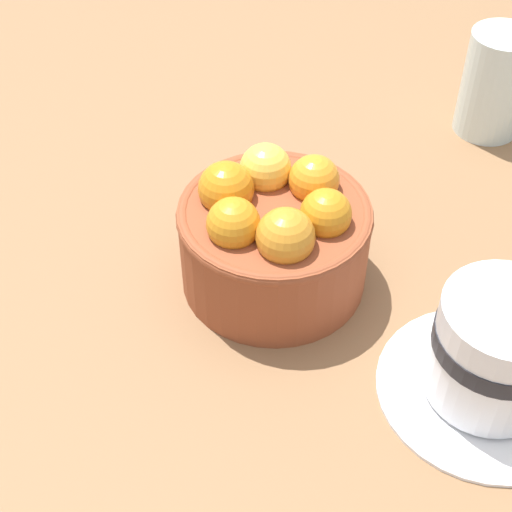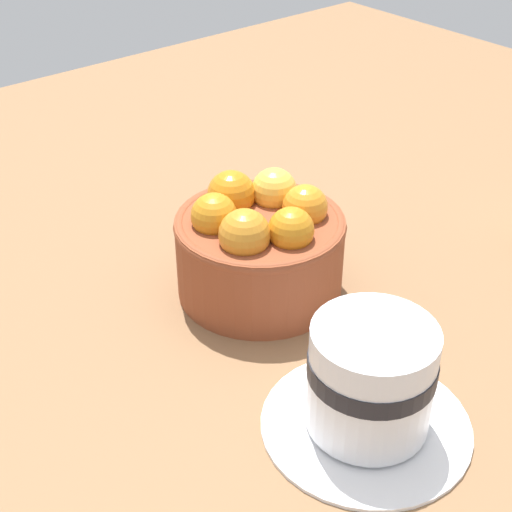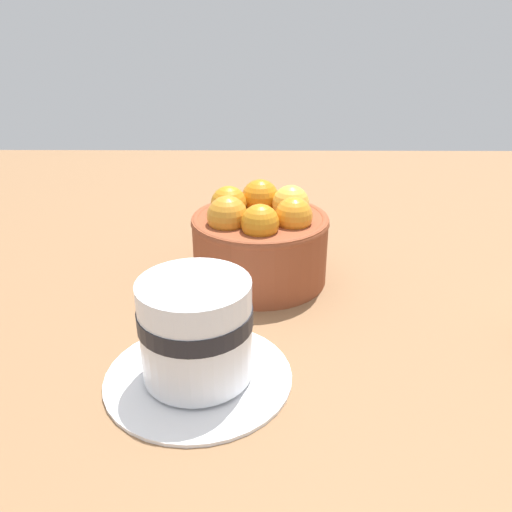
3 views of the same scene
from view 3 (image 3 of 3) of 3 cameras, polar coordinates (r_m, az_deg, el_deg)
ground_plane at (r=56.17cm, az=0.21°, el=-3.99°), size 144.68×119.82×3.33cm
terracotta_bowl at (r=53.45cm, az=0.20°, el=1.97°), size 14.28×14.28×9.89cm
coffee_cup at (r=38.96cm, az=-7.00°, el=-8.75°), size 14.56×14.56×8.44cm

